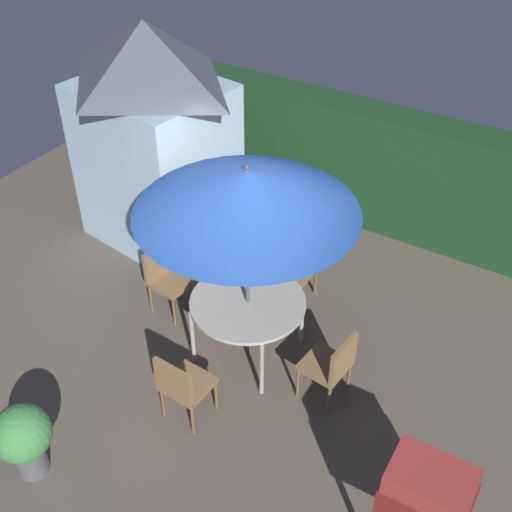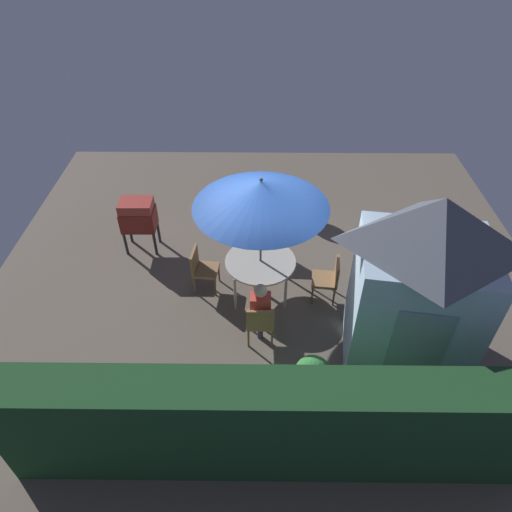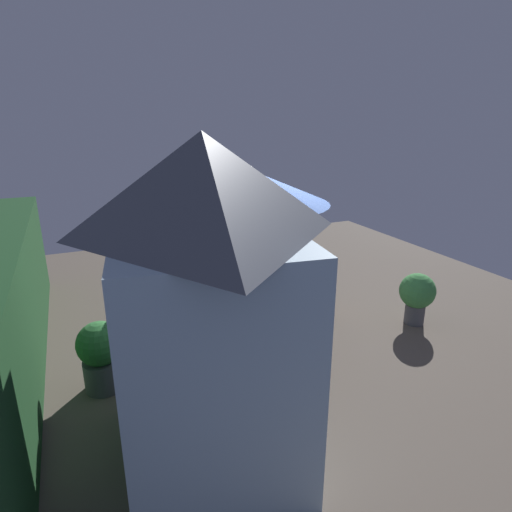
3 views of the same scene
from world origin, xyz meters
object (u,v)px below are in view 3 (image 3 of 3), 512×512
Objects in this scene: patio_table at (251,283)px; person_in_red at (179,292)px; chair_toward_hedge at (317,286)px; bbq_grill at (261,230)px; patio_umbrella at (251,187)px; chair_toward_house at (233,272)px; chair_far_side at (280,334)px; garden_shed at (208,309)px; potted_plant_by_shed at (101,354)px; potted_plant_by_grill at (417,294)px; chair_near_shed at (174,310)px.

person_in_red is (-0.00, 1.14, 0.05)m from patio_table.
bbq_grill is at bearing -3.19° from chair_toward_hedge.
patio_umbrella reaches higher than chair_toward_house.
chair_far_side is at bearing -141.94° from person_in_red.
chair_far_side is at bearing 132.95° from chair_toward_hedge.
chair_toward_house is (3.48, -1.54, -1.07)m from garden_shed.
chair_toward_hedge is (-2.59, 0.14, -0.33)m from bbq_grill.
chair_far_side is 1.00× the size of chair_toward_hedge.
chair_toward_house reaches higher than potted_plant_by_shed.
patio_table is 2.85m from bbq_grill.
chair_far_side is at bearing 96.72° from potted_plant_by_grill.
chair_far_side is 0.71× the size of person_in_red.
garden_shed reaches higher than potted_plant_by_grill.
bbq_grill is at bearing -47.68° from potted_plant_by_shed.
chair_toward_hedge is (2.29, -2.59, -1.07)m from garden_shed.
chair_far_side is 1.64m from person_in_red.
potted_plant_by_shed is 1.45m from person_in_red.
chair_near_shed is at bearing 129.94° from chair_toward_house.
chair_toward_house is (1.12, -0.12, -0.22)m from patio_table.
person_in_red is (0.06, 2.31, 0.26)m from chair_toward_hedge.
chair_toward_hedge is 1.06× the size of potted_plant_by_grill.
patio_umbrella is 2.08m from chair_toward_hedge.
patio_table is at bearing -90.00° from patio_umbrella.
bbq_grill is (4.88, -2.74, -0.74)m from garden_shed.
person_in_red is at bearing 38.06° from chair_far_side.
garden_shed reaches higher than bbq_grill.
person_in_red is at bearing -89.87° from chair_near_shed.
potted_plant_by_shed is (-0.72, 3.49, -0.04)m from chair_toward_hedge.
chair_near_shed is 1.68m from chair_far_side.
garden_shed is 2.59× the size of bbq_grill.
person_in_red reaches higher than potted_plant_by_shed.
patio_umbrella is 2.12× the size of bbq_grill.
garden_shed reaches higher than person_in_red.
bbq_grill is 3.70m from potted_plant_by_grill.
garden_shed is at bearing -150.35° from potted_plant_by_shed.
person_in_red reaches higher than chair_near_shed.
patio_umbrella is at bearing 87.11° from chair_toward_hedge.
chair_near_shed is 0.28m from person_in_red.
chair_far_side is (-1.28, 0.14, -0.22)m from patio_table.
chair_near_shed is 2.40m from chair_toward_hedge.
chair_near_shed is at bearing 134.88° from bbq_grill.
bbq_grill is at bearing 18.19° from potted_plant_by_grill.
bbq_grill is 1.87m from chair_toward_house.
chair_near_shed is at bearing 90.13° from patio_umbrella.
chair_far_side is 1.79m from chair_toward_hedge.
garden_shed reaches higher than chair_toward_hedge.
bbq_grill is 1.41× the size of potted_plant_by_grill.
patio_umbrella is at bearing -31.15° from garden_shed.
chair_toward_house is (1.13, -1.34, 0.00)m from chair_near_shed.
person_in_red is at bearing 90.13° from patio_umbrella.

